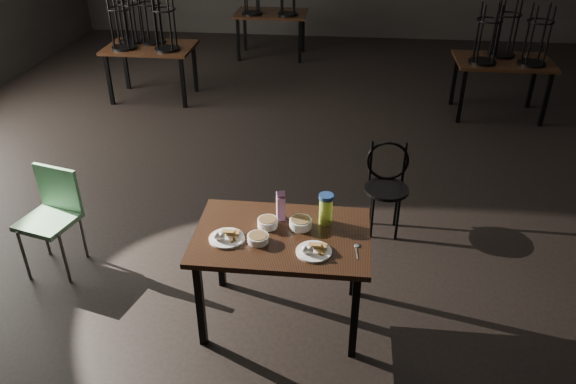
# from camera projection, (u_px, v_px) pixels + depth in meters

# --- Properties ---
(main_table) EXTENTS (1.20, 0.80, 0.75)m
(main_table) POSITION_uv_depth(u_px,v_px,m) (282.00, 244.00, 3.86)
(main_table) COLOR black
(main_table) RESTS_ON ground
(plate_left) EXTENTS (0.24, 0.24, 0.08)m
(plate_left) POSITION_uv_depth(u_px,v_px,m) (226.00, 237.00, 3.76)
(plate_left) COLOR white
(plate_left) RESTS_ON main_table
(plate_right) EXTENTS (0.24, 0.24, 0.08)m
(plate_right) POSITION_uv_depth(u_px,v_px,m) (314.00, 250.00, 3.63)
(plate_right) COLOR white
(plate_right) RESTS_ON main_table
(bowl_near) EXTENTS (0.14, 0.14, 0.06)m
(bowl_near) POSITION_uv_depth(u_px,v_px,m) (268.00, 222.00, 3.89)
(bowl_near) COLOR white
(bowl_near) RESTS_ON main_table
(bowl_far) EXTENTS (0.16, 0.16, 0.06)m
(bowl_far) POSITION_uv_depth(u_px,v_px,m) (301.00, 223.00, 3.88)
(bowl_far) COLOR white
(bowl_far) RESTS_ON main_table
(bowl_big) EXTENTS (0.14, 0.14, 0.05)m
(bowl_big) POSITION_uv_depth(u_px,v_px,m) (258.00, 238.00, 3.73)
(bowl_big) COLOR white
(bowl_big) RESTS_ON main_table
(juice_carton) EXTENTS (0.07, 0.07, 0.23)m
(juice_carton) POSITION_uv_depth(u_px,v_px,m) (281.00, 206.00, 3.93)
(juice_carton) COLOR #911A72
(juice_carton) RESTS_ON main_table
(water_bottle) EXTENTS (0.11, 0.11, 0.23)m
(water_bottle) POSITION_uv_depth(u_px,v_px,m) (326.00, 209.00, 3.88)
(water_bottle) COLOR #C2F046
(water_bottle) RESTS_ON main_table
(spoon) EXTENTS (0.04, 0.18, 0.01)m
(spoon) POSITION_uv_depth(u_px,v_px,m) (357.00, 247.00, 3.69)
(spoon) COLOR silver
(spoon) RESTS_ON main_table
(bentwood_chair) EXTENTS (0.39, 0.39, 0.83)m
(bentwood_chair) POSITION_uv_depth(u_px,v_px,m) (387.00, 181.00, 4.98)
(bentwood_chair) COLOR black
(bentwood_chair) RESTS_ON ground
(school_chair) EXTENTS (0.49, 0.49, 0.87)m
(school_chair) POSITION_uv_depth(u_px,v_px,m) (52.00, 211.00, 4.50)
(school_chair) COLOR #67A073
(school_chair) RESTS_ON ground
(bg_table_left) EXTENTS (1.20, 0.80, 1.48)m
(bg_table_left) POSITION_uv_depth(u_px,v_px,m) (147.00, 42.00, 7.71)
(bg_table_left) COLOR black
(bg_table_left) RESTS_ON ground
(bg_table_right) EXTENTS (1.20, 0.80, 1.48)m
(bg_table_right) POSITION_uv_depth(u_px,v_px,m) (505.00, 58.00, 7.16)
(bg_table_right) COLOR black
(bg_table_right) RESTS_ON ground
(bg_table_far) EXTENTS (1.20, 0.80, 1.48)m
(bg_table_far) POSITION_uv_depth(u_px,v_px,m) (271.00, 13.00, 9.42)
(bg_table_far) COLOR black
(bg_table_far) RESTS_ON ground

